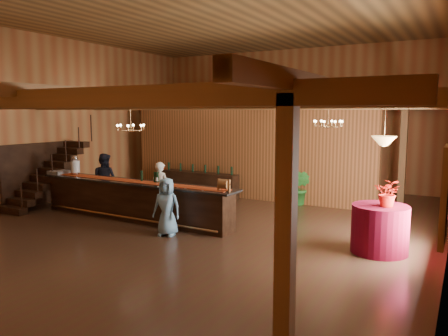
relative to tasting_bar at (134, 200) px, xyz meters
The scene contains 28 objects.
floor 2.06m from the tasting_bar, 22.55° to the left, with size 14.00×14.00×0.00m, color #412B1B.
ceiling 5.34m from the tasting_bar, 22.55° to the left, with size 14.00×14.00×0.00m, color olive.
wall_back 8.28m from the tasting_bar, 76.69° to the left, with size 12.00×0.10×5.50m, color #A9723C.
wall_left 4.77m from the tasting_bar, 169.62° to the left, with size 0.10×14.00×5.50m, color #A9723C.
beam_grid 3.50m from the tasting_bar, 34.66° to the left, with size 11.90×13.90×0.39m.
support_posts 2.13m from the tasting_bar, ahead, with size 9.20×10.20×3.20m.
partition_wall 4.58m from the tasting_bar, 72.59° to the left, with size 9.00×0.18×3.10m, color brown.
window_right_front 7.90m from the tasting_bar, ahead, with size 0.12×1.05×1.75m, color white.
staircase 3.64m from the tasting_bar, behind, with size 1.00×2.80×2.00m.
backroom_boxes 6.45m from the tasting_bar, 76.16° to the left, with size 4.10×0.60×1.10m.
tasting_bar is the anchor object (origin of this frame).
beverage_dispenser 2.51m from the tasting_bar, behind, with size 0.26×0.26×0.60m.
glass_rack_tray 3.08m from the tasting_bar, behind, with size 0.50×0.50×0.10m, color gray.
raffle_drum 3.04m from the tasting_bar, ahead, with size 0.34×0.24×0.30m.
bar_bottle_0 0.72m from the tasting_bar, 30.89° to the left, with size 0.07×0.07×0.30m, color black.
bar_bottle_1 0.97m from the tasting_bar, ahead, with size 0.07×0.07×0.30m, color black.
bar_bottle_2 1.03m from the tasting_bar, ahead, with size 0.07×0.07×0.30m, color black.
backbar_shelf 3.80m from the tasting_bar, 93.71° to the left, with size 3.06×0.48×0.86m, color #341E11.
round_table 6.55m from the tasting_bar, ahead, with size 1.19×1.19×1.03m, color maroon.
chandelier_left 2.06m from the tasting_bar, 135.25° to the left, with size 0.80×0.80×0.79m.
chandelier_right 5.81m from the tasting_bar, 30.10° to the left, with size 0.80×0.80×0.67m.
pendant_lamp 6.81m from the tasting_bar, ahead, with size 0.52×0.52×0.90m.
bartender 0.95m from the tasting_bar, 72.72° to the left, with size 0.57×0.37×1.55m, color white.
staff_second 2.14m from the tasting_bar, 156.00° to the left, with size 0.83×0.64×1.70m, color black.
guest 1.97m from the tasting_bar, 25.55° to the right, with size 0.69×0.45×1.42m, color #72A8CD.
floor_plant 5.34m from the tasting_bar, 49.74° to the left, with size 0.62×0.50×1.13m, color #236420.
table_flowers 6.74m from the tasting_bar, ahead, with size 0.53×0.46×0.59m, color red.
table_vase 6.67m from the tasting_bar, ahead, with size 0.16×0.16×0.31m, color tan.
Camera 1 is at (6.22, -10.00, 3.00)m, focal length 35.00 mm.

